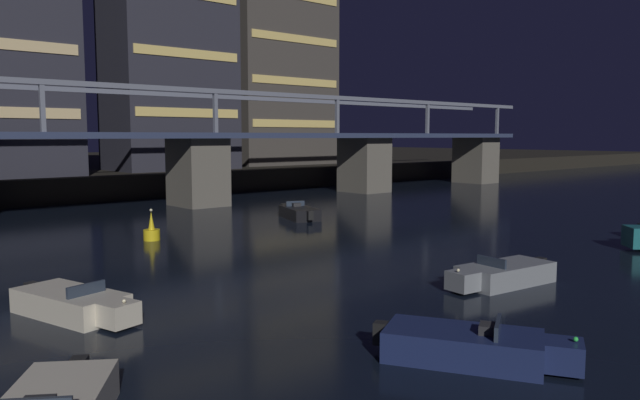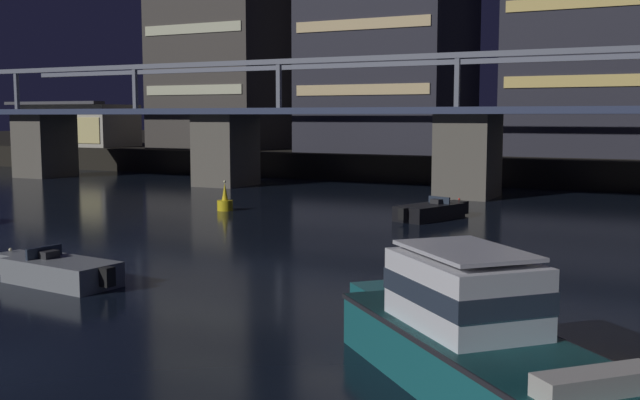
{
  "view_description": "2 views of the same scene",
  "coord_description": "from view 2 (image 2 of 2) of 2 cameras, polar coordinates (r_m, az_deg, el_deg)",
  "views": [
    {
      "loc": [
        -25.39,
        -5.91,
        5.75
      ],
      "look_at": [
        -4.79,
        17.99,
        2.45
      ],
      "focal_mm": 34.56,
      "sensor_mm": 36.0,
      "label": 1
    },
    {
      "loc": [
        13.6,
        -10.63,
        5.43
      ],
      "look_at": [
        0.96,
        14.79,
        2.27
      ],
      "focal_mm": 42.42,
      "sensor_mm": 36.0,
      "label": 2
    }
  ],
  "objects": [
    {
      "name": "speedboat_mid_center",
      "position": [
        40.27,
        8.43,
        -0.86
      ],
      "size": [
        3.0,
        5.12,
        1.16
      ],
      "color": "black",
      "rests_on": "ground"
    },
    {
      "name": "river_bridge",
      "position": [
        51.42,
        11.13,
        4.66
      ],
      "size": [
        83.06,
        6.4,
        9.38
      ],
      "color": "#605B51",
      "rests_on": "ground"
    },
    {
      "name": "waterfront_pavilion",
      "position": [
        85.62,
        -17.74,
        5.4
      ],
      "size": [
        12.4,
        7.4,
        4.7
      ],
      "color": "#B2AD9E",
      "rests_on": "far_riverbank"
    },
    {
      "name": "tower_west_low",
      "position": [
        78.45,
        -7.09,
        14.45
      ],
      "size": [
        11.81,
        11.78,
        28.95
      ],
      "color": "#423D38",
      "rests_on": "far_riverbank"
    },
    {
      "name": "channel_buoy",
      "position": [
        43.8,
        -7.18,
        -0.18
      ],
      "size": [
        0.9,
        0.9,
        1.76
      ],
      "color": "yellow",
      "rests_on": "ground"
    },
    {
      "name": "cabin_cruiser_near_left",
      "position": [
        15.6,
        11.32,
        -10.08
      ],
      "size": [
        7.98,
        7.85,
        2.79
      ],
      "color": "#196066",
      "rests_on": "ground"
    },
    {
      "name": "far_riverbank",
      "position": [
        98.62,
        18.52,
        3.52
      ],
      "size": [
        240.0,
        80.0,
        2.2
      ],
      "primitive_type": "cube",
      "color": "black",
      "rests_on": "ground"
    },
    {
      "name": "tower_west_tall",
      "position": [
        71.65,
        5.35,
        14.78
      ],
      "size": [
        13.29,
        13.62,
        27.81
      ],
      "color": "#282833",
      "rests_on": "far_riverbank"
    },
    {
      "name": "speedboat_mid_left",
      "position": [
        26.1,
        -19.21,
        -5.08
      ],
      "size": [
        5.23,
        2.23,
        1.16
      ],
      "color": "gray",
      "rests_on": "ground"
    }
  ]
}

